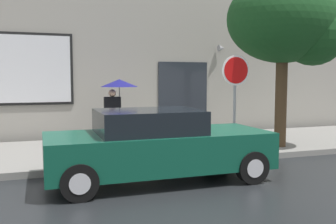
{
  "coord_description": "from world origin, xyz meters",
  "views": [
    {
      "loc": [
        -2.46,
        -7.01,
        2.02
      ],
      "look_at": [
        0.57,
        1.8,
        1.2
      ],
      "focal_mm": 40.39,
      "sensor_mm": 36.0,
      "label": 1
    }
  ],
  "objects_px": {
    "parked_car": "(157,146)",
    "pedestrian_with_umbrella": "(117,91)",
    "stop_sign": "(235,84)",
    "street_tree": "(289,23)"
  },
  "relations": [
    {
      "from": "parked_car",
      "to": "pedestrian_with_umbrella",
      "type": "distance_m",
      "value": 3.84
    },
    {
      "from": "pedestrian_with_umbrella",
      "to": "stop_sign",
      "type": "xyz_separation_m",
      "value": [
        2.54,
        -2.32,
        0.22
      ]
    },
    {
      "from": "pedestrian_with_umbrella",
      "to": "street_tree",
      "type": "distance_m",
      "value": 5.11
    },
    {
      "from": "parked_car",
      "to": "stop_sign",
      "type": "distance_m",
      "value": 3.1
    },
    {
      "from": "street_tree",
      "to": "pedestrian_with_umbrella",
      "type": "bearing_deg",
      "value": 154.77
    },
    {
      "from": "pedestrian_with_umbrella",
      "to": "stop_sign",
      "type": "bearing_deg",
      "value": -42.5
    },
    {
      "from": "pedestrian_with_umbrella",
      "to": "stop_sign",
      "type": "height_order",
      "value": "stop_sign"
    },
    {
      "from": "parked_car",
      "to": "street_tree",
      "type": "bearing_deg",
      "value": 21.57
    },
    {
      "from": "parked_car",
      "to": "street_tree",
      "type": "xyz_separation_m",
      "value": [
        4.27,
        1.69,
        2.81
      ]
    },
    {
      "from": "parked_car",
      "to": "stop_sign",
      "type": "relative_size",
      "value": 1.77
    }
  ]
}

